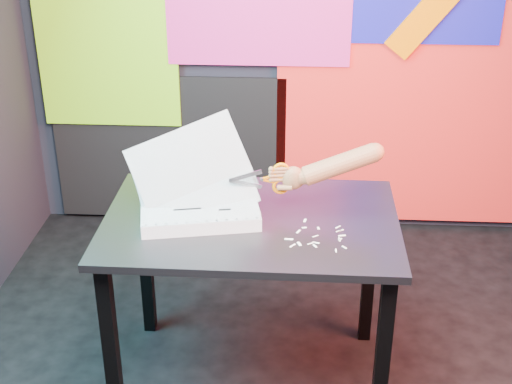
{
  "coord_description": "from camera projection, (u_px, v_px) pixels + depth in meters",
  "views": [
    {
      "loc": [
        -0.05,
        -2.19,
        2.0
      ],
      "look_at": [
        -0.18,
        0.1,
        0.87
      ],
      "focal_mm": 50.0,
      "sensor_mm": 36.0,
      "label": 1
    }
  ],
  "objects": [
    {
      "name": "scissors",
      "position": [
        277.0,
        179.0,
        2.62
      ],
      "size": [
        0.22,
        0.04,
        0.13
      ],
      "rotation": [
        0.0,
        0.0,
        0.15
      ],
      "color": "#B8B8B8",
      "rests_on": "printout_stack"
    },
    {
      "name": "backdrop",
      "position": [
        318.0,
        64.0,
        3.73
      ],
      "size": [
        2.88,
        0.05,
        2.08
      ],
      "color": "red",
      "rests_on": "ground"
    },
    {
      "name": "work_table",
      "position": [
        251.0,
        242.0,
        2.68
      ],
      "size": [
        1.1,
        0.74,
        0.75
      ],
      "rotation": [
        0.0,
        0.0,
        -0.01
      ],
      "color": "black",
      "rests_on": "ground"
    },
    {
      "name": "room",
      "position": [
        312.0,
        72.0,
        2.25
      ],
      "size": [
        3.01,
        3.01,
        2.71
      ],
      "color": "black",
      "rests_on": "ground"
    },
    {
      "name": "hand_forearm",
      "position": [
        332.0,
        166.0,
        2.62
      ],
      "size": [
        0.41,
        0.12,
        0.17
      ],
      "rotation": [
        0.0,
        0.0,
        0.15
      ],
      "color": "#9F663C",
      "rests_on": "work_table"
    },
    {
      "name": "printout_stack",
      "position": [
        199.0,
        207.0,
        2.64
      ],
      "size": [
        0.52,
        0.39,
        0.39
      ],
      "rotation": [
        0.0,
        0.0,
        0.2
      ],
      "color": "silver",
      "rests_on": "work_table"
    },
    {
      "name": "paper_clippings",
      "position": [
        316.0,
        237.0,
        2.51
      ],
      "size": [
        0.22,
        0.23,
        0.0
      ],
      "color": "white",
      "rests_on": "work_table"
    }
  ]
}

